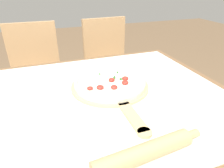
# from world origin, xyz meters

# --- Properties ---
(dining_table) EXTENTS (1.12, 0.99, 0.72)m
(dining_table) POSITION_xyz_m (0.00, 0.00, 0.61)
(dining_table) COLOR brown
(dining_table) RESTS_ON ground_plane
(towel_cloth) EXTENTS (1.04, 0.91, 0.00)m
(towel_cloth) POSITION_xyz_m (0.00, 0.00, 0.72)
(towel_cloth) COLOR white
(towel_cloth) RESTS_ON dining_table
(pizza_peel) EXTENTS (0.36, 0.55, 0.01)m
(pizza_peel) POSITION_xyz_m (0.03, 0.05, 0.73)
(pizza_peel) COLOR tan
(pizza_peel) RESTS_ON towel_cloth
(pizza) EXTENTS (0.33, 0.33, 0.04)m
(pizza) POSITION_xyz_m (0.03, 0.07, 0.75)
(pizza) COLOR beige
(pizza) RESTS_ON pizza_peel
(rolling_pin) EXTENTS (0.39, 0.08, 0.05)m
(rolling_pin) POSITION_xyz_m (-0.02, -0.37, 0.75)
(rolling_pin) COLOR tan
(rolling_pin) RESTS_ON towel_cloth
(chair_left) EXTENTS (0.41, 0.41, 0.89)m
(chair_left) POSITION_xyz_m (-0.31, 0.85, 0.52)
(chair_left) COLOR tan
(chair_left) RESTS_ON ground_plane
(chair_right) EXTENTS (0.42, 0.42, 0.89)m
(chair_right) POSITION_xyz_m (0.29, 0.85, 0.52)
(chair_right) COLOR tan
(chair_right) RESTS_ON ground_plane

